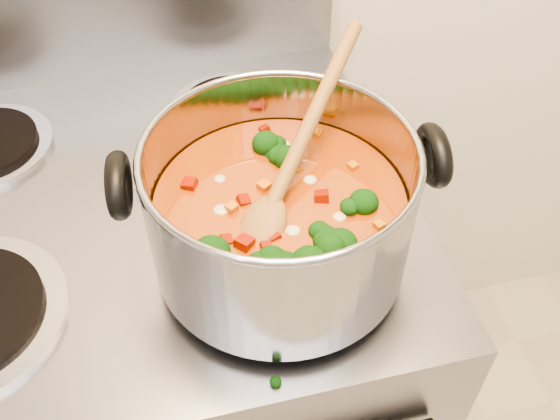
% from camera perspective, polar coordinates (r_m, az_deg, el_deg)
% --- Properties ---
extents(electric_range, '(0.74, 0.67, 1.08)m').
position_cam_1_polar(electric_range, '(1.19, -10.44, -14.53)').
color(electric_range, gray).
rests_on(electric_range, ground).
extents(stockpot, '(0.35, 0.29, 0.17)m').
position_cam_1_polar(stockpot, '(0.67, 0.01, -0.12)').
color(stockpot, '#94949B').
rests_on(stockpot, electric_range).
extents(wooden_spoon, '(0.21, 0.25, 0.13)m').
position_cam_1_polar(wooden_spoon, '(0.65, 0.74, 3.65)').
color(wooden_spoon, brown).
rests_on(wooden_spoon, stockpot).
extents(cooktop_crumbs, '(0.34, 0.35, 0.01)m').
position_cam_1_polar(cooktop_crumbs, '(0.71, 1.20, -7.34)').
color(cooktop_crumbs, black).
rests_on(cooktop_crumbs, electric_range).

